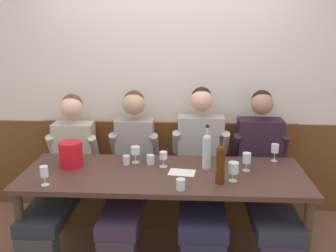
% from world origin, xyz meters
% --- Properties ---
extents(room_wall_back, '(6.80, 0.08, 2.80)m').
position_xyz_m(room_wall_back, '(0.00, 1.09, 1.40)').
color(room_wall_back, silver).
rests_on(room_wall_back, ground).
extents(wood_wainscot_panel, '(6.80, 0.03, 0.93)m').
position_xyz_m(wood_wainscot_panel, '(0.00, 1.04, 0.46)').
color(wood_wainscot_panel, brown).
rests_on(wood_wainscot_panel, ground).
extents(wall_bench, '(2.57, 0.42, 0.94)m').
position_xyz_m(wall_bench, '(0.00, 0.83, 0.28)').
color(wall_bench, brown).
rests_on(wall_bench, ground).
extents(dining_table, '(2.27, 0.82, 0.75)m').
position_xyz_m(dining_table, '(0.00, 0.16, 0.67)').
color(dining_table, '#462D24').
rests_on(dining_table, ground).
extents(person_left_seat, '(0.49, 1.25, 1.25)m').
position_xyz_m(person_left_seat, '(-0.92, 0.47, 0.62)').
color(person_left_seat, '#363738').
rests_on(person_left_seat, ground).
extents(person_right_seat, '(0.47, 1.25, 1.29)m').
position_xyz_m(person_right_seat, '(-0.32, 0.48, 0.64)').
color(person_right_seat, '#322F38').
rests_on(person_right_seat, ground).
extents(person_center_left_seat, '(0.54, 1.24, 1.33)m').
position_xyz_m(person_center_left_seat, '(0.31, 0.46, 0.64)').
color(person_center_left_seat, '#272634').
rests_on(person_center_left_seat, ground).
extents(person_center_right_seat, '(0.52, 1.25, 1.31)m').
position_xyz_m(person_center_right_seat, '(0.87, 0.49, 0.64)').
color(person_center_right_seat, '#362541').
rests_on(person_center_right_seat, ground).
extents(ice_bucket, '(0.19, 0.19, 0.21)m').
position_xyz_m(ice_bucket, '(-0.78, 0.25, 0.85)').
color(ice_bucket, red).
rests_on(ice_bucket, dining_table).
extents(wine_bottle_green_tall, '(0.07, 0.07, 0.37)m').
position_xyz_m(wine_bottle_green_tall, '(0.43, -0.03, 0.91)').
color(wine_bottle_green_tall, '#49250B').
rests_on(wine_bottle_green_tall, dining_table).
extents(wine_bottle_amber_mid, '(0.07, 0.07, 0.37)m').
position_xyz_m(wine_bottle_amber_mid, '(0.35, 0.26, 0.91)').
color(wine_bottle_amber_mid, silver).
rests_on(wine_bottle_amber_mid, dining_table).
extents(wine_glass_by_bottle, '(0.07, 0.07, 0.15)m').
position_xyz_m(wine_glass_by_bottle, '(0.67, 0.23, 0.85)').
color(wine_glass_by_bottle, silver).
rests_on(wine_glass_by_bottle, dining_table).
extents(wine_glass_mid_right, '(0.06, 0.06, 0.15)m').
position_xyz_m(wine_glass_mid_right, '(-0.86, -0.14, 0.85)').
color(wine_glass_mid_right, silver).
rests_on(wine_glass_mid_right, dining_table).
extents(wine_glass_center_rear, '(0.08, 0.08, 0.14)m').
position_xyz_m(wine_glass_center_rear, '(-0.26, 0.37, 0.85)').
color(wine_glass_center_rear, silver).
rests_on(wine_glass_center_rear, dining_table).
extents(wine_glass_left_end, '(0.08, 0.08, 0.15)m').
position_xyz_m(wine_glass_left_end, '(0.54, 0.02, 0.85)').
color(wine_glass_left_end, silver).
rests_on(wine_glass_left_end, dining_table).
extents(wine_glass_near_bucket, '(0.07, 0.07, 0.15)m').
position_xyz_m(wine_glass_near_bucket, '(0.36, 0.47, 0.85)').
color(wine_glass_near_bucket, silver).
rests_on(wine_glass_near_bucket, dining_table).
extents(wine_glass_center_front, '(0.07, 0.07, 0.13)m').
position_xyz_m(wine_glass_center_front, '(-0.01, 0.28, 0.84)').
color(wine_glass_center_front, silver).
rests_on(wine_glass_center_front, dining_table).
extents(wine_glass_mid_left, '(0.07, 0.07, 0.15)m').
position_xyz_m(wine_glass_mid_left, '(0.94, 0.47, 0.85)').
color(wine_glass_mid_left, silver).
rests_on(wine_glass_mid_left, dining_table).
extents(water_tumbler_right, '(0.07, 0.07, 0.08)m').
position_xyz_m(water_tumbler_right, '(-0.12, 0.34, 0.79)').
color(water_tumbler_right, silver).
rests_on(water_tumbler_right, dining_table).
extents(water_tumbler_center, '(0.07, 0.07, 0.08)m').
position_xyz_m(water_tumbler_center, '(0.14, -0.16, 0.79)').
color(water_tumbler_center, silver).
rests_on(water_tumbler_center, dining_table).
extents(water_tumbler_left, '(0.06, 0.06, 0.08)m').
position_xyz_m(water_tumbler_left, '(-0.33, 0.32, 0.79)').
color(water_tumbler_left, silver).
rests_on(water_tumbler_left, dining_table).
extents(tasting_sheet_left_guest, '(0.23, 0.18, 0.00)m').
position_xyz_m(tasting_sheet_left_guest, '(0.15, 0.16, 0.75)').
color(tasting_sheet_left_guest, white).
rests_on(tasting_sheet_left_guest, dining_table).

